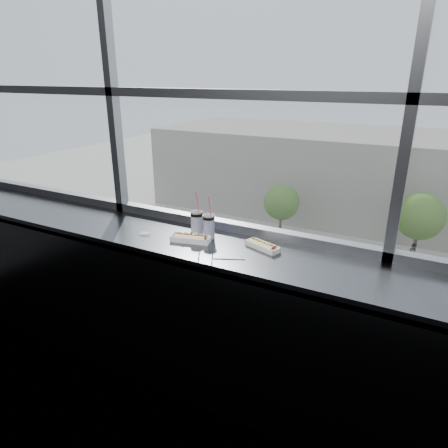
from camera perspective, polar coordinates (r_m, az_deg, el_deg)
The scene contains 23 objects.
wall_back_lower at distance 3.01m, azimuth 1.40°, elevation -10.72°, with size 6.00×6.00×0.00m, color black.
window_glass at distance 2.60m, azimuth 1.98°, elevation 24.67°, with size 6.00×6.00×0.00m, color silver.
window_mullions at distance 2.58m, azimuth 1.77°, elevation 24.70°, with size 6.00×0.08×2.40m, color gray, non-canonical shape.
counter at distance 2.55m, azimuth -1.26°, elevation -3.55°, with size 6.00×0.55×0.06m, color #53575A.
counter_fascia at distance 2.63m, azimuth -3.98°, elevation -16.01°, with size 6.00×0.04×1.04m, color #53575A.
hotdog_tray_left at distance 2.58m, azimuth -4.79°, elevation -1.99°, with size 0.27×0.14×0.06m.
hotdog_tray_right at distance 2.48m, azimuth 5.54°, elevation -3.04°, with size 0.24×0.15×0.06m.
soda_cup_left at distance 2.66m, azimuth -3.90°, elevation 0.25°, with size 0.09×0.09×0.32m.
soda_cup_right at distance 2.61m, azimuth -2.18°, elevation -0.20°, with size 0.08×0.08×0.30m.
loose_straw at distance 2.34m, azimuth 0.74°, elevation -4.99°, with size 0.01×0.01×0.19m, color white.
wrapper at distance 2.74m, azimuth -11.25°, elevation -1.26°, with size 0.09×0.07×0.02m, color silver.
plaza_ground at distance 47.66m, azimuth 25.37°, elevation 2.50°, with size 120.00×120.00×0.00m, color beige.
street_asphalt at distance 25.89m, azimuth 21.80°, elevation -11.50°, with size 80.00×10.00×0.06m, color black.
far_sidewalk at distance 33.03m, azimuth 23.56°, elevation -4.68°, with size 80.00×6.00×0.04m, color beige.
far_building at distance 41.34m, azimuth 25.69°, elevation 5.73°, with size 50.00×14.00×8.00m, color gray.
car_near_b at distance 23.46m, azimuth 2.89°, elevation -10.45°, with size 6.00×2.50×2.00m, color black.
car_near_a at distance 25.59m, azimuth -7.04°, elevation -7.81°, with size 5.89×2.46×1.96m, color #B8B8B8.
car_near_c at distance 21.95m, azimuth 18.48°, elevation -13.65°, with size 6.70×2.79×2.23m, color #AE1B21.
car_far_a at distance 30.41m, azimuth 7.56°, elevation -2.96°, with size 6.26×2.61×2.09m, color #282828.
car_far_b at distance 29.01m, azimuth 28.69°, elevation -6.90°, with size 5.66×2.36×1.89m, color maroon.
pedestrian_b at distance 32.42m, azimuth 25.43°, elevation -3.59°, with size 0.83×0.63×1.88m, color #66605B.
tree_left at distance 33.61m, azimuth 8.21°, elevation 3.07°, with size 2.99×2.99×4.67m.
tree_center at distance 31.75m, azimuth 26.19°, elevation 1.00°, with size 3.46×3.46×5.40m.
Camera 1 is at (1.14, -0.81, 2.11)m, focal length 32.00 mm.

